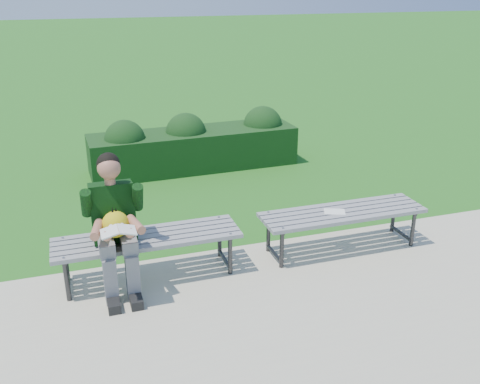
{
  "coord_description": "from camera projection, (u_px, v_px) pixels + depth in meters",
  "views": [
    {
      "loc": [
        -1.6,
        -5.04,
        2.78
      ],
      "look_at": [
        -0.02,
        -0.2,
        0.75
      ],
      "focal_mm": 40.0,
      "sensor_mm": 36.0,
      "label": 1
    }
  ],
  "objects": [
    {
      "name": "hedge",
      "position": [
        195.0,
        144.0,
        8.36
      ],
      "size": [
        3.24,
        0.9,
        0.89
      ],
      "color": "#1B3F16",
      "rests_on": "ground"
    },
    {
      "name": "paper_sheet",
      "position": [
        335.0,
        212.0,
        5.71
      ],
      "size": [
        0.26,
        0.23,
        0.01
      ],
      "color": "white",
      "rests_on": "bench_right"
    },
    {
      "name": "bench_left",
      "position": [
        148.0,
        241.0,
        5.19
      ],
      "size": [
        1.8,
        0.5,
        0.46
      ],
      "color": "slate",
      "rests_on": "walkway"
    },
    {
      "name": "bench_right",
      "position": [
        343.0,
        215.0,
        5.76
      ],
      "size": [
        1.8,
        0.5,
        0.46
      ],
      "color": "slate",
      "rests_on": "walkway"
    },
    {
      "name": "ground",
      "position": [
        236.0,
        248.0,
        5.95
      ],
      "size": [
        80.0,
        80.0,
        0.0
      ],
      "color": "#28751D",
      "rests_on": "ground"
    },
    {
      "name": "seated_boy",
      "position": [
        115.0,
        221.0,
        4.91
      ],
      "size": [
        0.56,
        0.76,
        1.31
      ],
      "color": "slate",
      "rests_on": "walkway"
    },
    {
      "name": "walkway",
      "position": [
        301.0,
        341.0,
        4.4
      ],
      "size": [
        30.0,
        3.5,
        0.02
      ],
      "color": "#ACA28F",
      "rests_on": "ground"
    }
  ]
}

